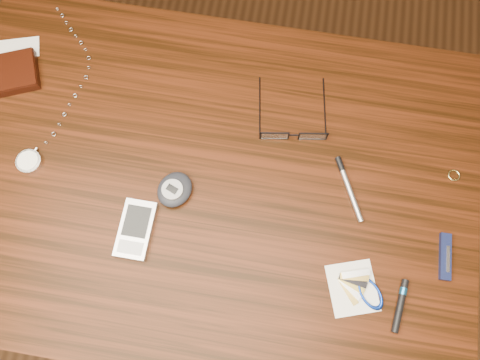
% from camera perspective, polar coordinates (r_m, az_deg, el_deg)
% --- Properties ---
extents(ground, '(3.80, 3.80, 0.00)m').
position_cam_1_polar(ground, '(1.60, -2.25, -8.05)').
color(ground, '#472814').
rests_on(ground, ground).
extents(desk, '(1.00, 0.70, 0.75)m').
position_cam_1_polar(desk, '(0.96, -3.68, -1.66)').
color(desk, '#351508').
rests_on(desk, ground).
extents(wallet_and_card, '(0.13, 0.16, 0.02)m').
position_cam_1_polar(wallet_and_card, '(1.05, -26.19, 11.63)').
color(wallet_and_card, black).
rests_on(wallet_and_card, desk).
extents(eyeglasses, '(0.15, 0.15, 0.03)m').
position_cam_1_polar(eyeglasses, '(0.89, 6.54, 5.78)').
color(eyeglasses, black).
rests_on(eyeglasses, desk).
extents(gold_ring, '(0.03, 0.03, 0.00)m').
position_cam_1_polar(gold_ring, '(0.95, 24.63, 0.53)').
color(gold_ring, '#D2BE6C').
rests_on(gold_ring, desk).
extents(pocket_watch, '(0.11, 0.36, 0.01)m').
position_cam_1_polar(pocket_watch, '(0.96, -24.00, 2.86)').
color(pocket_watch, silver).
rests_on(pocket_watch, desk).
extents(pda_phone, '(0.06, 0.11, 0.02)m').
position_cam_1_polar(pda_phone, '(0.85, -12.60, -5.89)').
color(pda_phone, '#ACABB0').
rests_on(pda_phone, desk).
extents(pedometer, '(0.08, 0.09, 0.03)m').
position_cam_1_polar(pedometer, '(0.85, -7.99, -1.16)').
color(pedometer, black).
rests_on(pedometer, desk).
extents(notepad_keys, '(0.12, 0.11, 0.01)m').
position_cam_1_polar(notepad_keys, '(0.85, 14.55, -12.80)').
color(notepad_keys, white).
rests_on(notepad_keys, desk).
extents(pocket_knife, '(0.02, 0.08, 0.01)m').
position_cam_1_polar(pocket_knife, '(0.90, 23.74, -8.55)').
color(pocket_knife, '#0F1339').
rests_on(pocket_knife, desk).
extents(silver_pen, '(0.06, 0.12, 0.01)m').
position_cam_1_polar(silver_pen, '(0.88, 12.95, -0.45)').
color(silver_pen, '#B8B8BC').
rests_on(silver_pen, desk).
extents(black_blue_pen, '(0.02, 0.09, 0.01)m').
position_cam_1_polar(black_blue_pen, '(0.86, 18.98, -14.09)').
color(black_blue_pen, black).
rests_on(black_blue_pen, desk).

